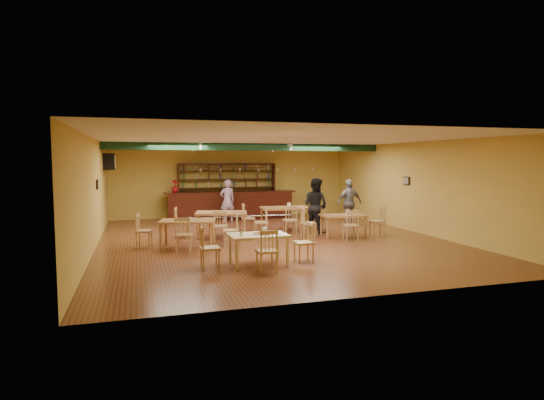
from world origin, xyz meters
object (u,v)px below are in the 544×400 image
object	(u,v)px
dining_table_a	(221,224)
patron_right_a	(315,206)
patron_bar	(227,201)
dining_table_d	(343,225)
dining_table_b	(285,219)
bar_counter	(230,205)
dining_table_c	(188,234)
near_table	(258,250)

from	to	relation	value
dining_table_a	patron_right_a	bearing A→B (deg)	10.53
patron_bar	dining_table_d	bearing A→B (deg)	112.32
dining_table_b	dining_table_a	bearing A→B (deg)	-158.34
bar_counter	dining_table_a	size ratio (longest dim) A/B	3.37
dining_table_a	patron_right_a	world-z (taller)	patron_right_a
dining_table_b	patron_right_a	bearing A→B (deg)	-39.87
dining_table_d	patron_right_a	size ratio (longest dim) A/B	0.76
dining_table_c	dining_table_b	bearing A→B (deg)	44.27
dining_table_c	dining_table_d	distance (m)	4.90
patron_bar	dining_table_a	bearing A→B (deg)	65.49
dining_table_a	dining_table_c	bearing A→B (deg)	-119.15
dining_table_a	dining_table_b	bearing A→B (deg)	29.16
dining_table_c	dining_table_a	bearing A→B (deg)	62.52
dining_table_b	dining_table_d	size ratio (longest dim) A/B	1.16
dining_table_b	near_table	xyz separation A→B (m)	(-2.18, -4.68, -0.05)
dining_table_d	near_table	size ratio (longest dim) A/B	1.05
patron_right_a	dining_table_b	bearing A→B (deg)	12.49
bar_counter	dining_table_c	distance (m)	6.06
dining_table_b	near_table	world-z (taller)	dining_table_b
dining_table_d	dining_table_c	bearing A→B (deg)	-169.74
bar_counter	dining_table_d	distance (m)	5.83
dining_table_a	near_table	size ratio (longest dim) A/B	1.19
dining_table_d	dining_table_a	bearing A→B (deg)	171.25
dining_table_b	dining_table_c	distance (m)	4.04
dining_table_b	dining_table_c	size ratio (longest dim) A/B	1.08
dining_table_b	patron_bar	bearing A→B (deg)	123.09
dining_table_b	patron_bar	xyz separation A→B (m)	(-1.45, 2.74, 0.42)
dining_table_c	patron_right_a	distance (m)	4.51
bar_counter	dining_table_c	world-z (taller)	bar_counter
dining_table_d	patron_bar	distance (m)	5.27
dining_table_d	patron_bar	size ratio (longest dim) A/B	0.84
bar_counter	dining_table_b	size ratio (longest dim) A/B	3.32
bar_counter	dining_table_b	bearing A→B (deg)	-71.84
dining_table_c	dining_table_d	world-z (taller)	dining_table_c
near_table	patron_bar	size ratio (longest dim) A/B	0.80
bar_counter	dining_table_a	bearing A→B (deg)	-105.04
patron_right_a	bar_counter	bearing A→B (deg)	-8.23
dining_table_d	near_table	world-z (taller)	near_table
dining_table_a	dining_table_d	distance (m)	3.83
dining_table_c	bar_counter	bearing A→B (deg)	81.62
bar_counter	near_table	world-z (taller)	bar_counter
dining_table_b	near_table	size ratio (longest dim) A/B	1.21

